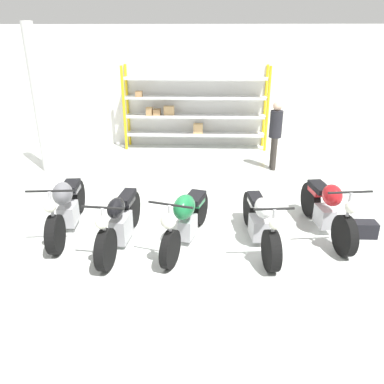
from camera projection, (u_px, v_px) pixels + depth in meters
ground_plane at (191, 237)px, 6.58m from camera, size 30.00×30.00×0.00m
back_wall at (199, 88)px, 11.55m from camera, size 30.00×0.08×3.60m
shelving_rack at (193, 108)px, 11.44m from camera, size 4.38×0.63×2.49m
support_pillar at (39, 101)px, 9.20m from camera, size 0.28×0.28×3.60m
motorcycle_grey at (66, 206)px, 6.67m from camera, size 0.74×2.20×1.08m
motorcycle_black at (120, 222)px, 6.20m from camera, size 0.64×2.08×1.01m
motorcycle_green at (186, 218)px, 6.20m from camera, size 0.89×2.07×1.04m
motorcycle_white at (260, 222)px, 6.22m from camera, size 0.60×2.11×1.00m
motorcycle_red at (327, 209)px, 6.56m from camera, size 0.71×2.10×1.08m
person_browsing at (275, 130)px, 9.59m from camera, size 0.33×0.33×1.78m
toolbox at (363, 229)px, 6.57m from camera, size 0.44×0.26×0.28m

